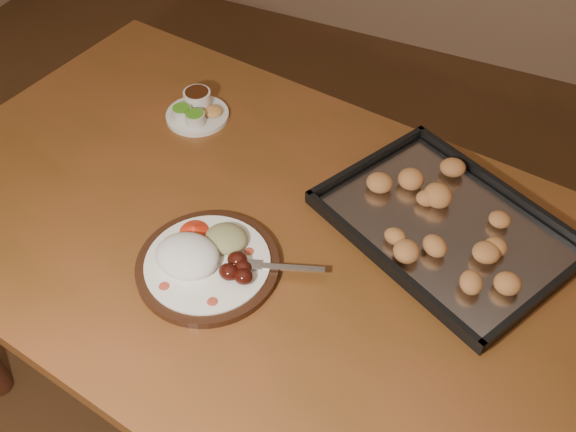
% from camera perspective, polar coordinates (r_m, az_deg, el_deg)
% --- Properties ---
extents(ground, '(4.00, 4.00, 0.00)m').
position_cam_1_polar(ground, '(1.94, -8.69, -14.95)').
color(ground, brown).
rests_on(ground, ground).
extents(dining_table, '(1.62, 1.12, 0.75)m').
position_cam_1_polar(dining_table, '(1.34, -2.35, -3.90)').
color(dining_table, brown).
rests_on(dining_table, ground).
extents(dinner_plate, '(0.34, 0.27, 0.06)m').
position_cam_1_polar(dinner_plate, '(1.20, -7.41, -3.85)').
color(dinner_plate, black).
rests_on(dinner_plate, dining_table).
extents(condiment_saucer, '(0.15, 0.15, 0.05)m').
position_cam_1_polar(condiment_saucer, '(1.53, -8.16, 9.31)').
color(condiment_saucer, silver).
rests_on(condiment_saucer, dining_table).
extents(baking_tray, '(0.56, 0.51, 0.05)m').
position_cam_1_polar(baking_tray, '(1.29, 13.84, -0.65)').
color(baking_tray, black).
rests_on(baking_tray, dining_table).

